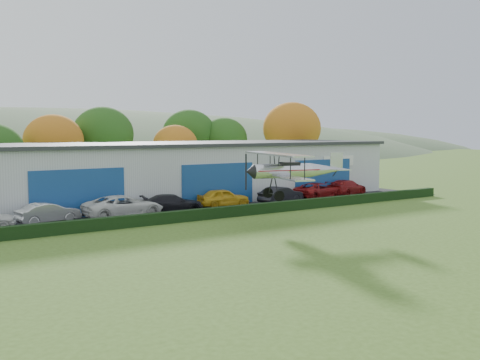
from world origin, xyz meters
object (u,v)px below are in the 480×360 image
biplane (291,169)px  car_4 (223,198)px  hangar (185,170)px  car_6 (318,190)px  car_5 (281,195)px  car_1 (48,213)px  car_7 (346,187)px  car_2 (124,206)px  car_3 (172,203)px

biplane → car_4: bearing=96.7°
hangar → car_6: (10.28, -7.24, -1.87)m
hangar → biplane: (-1.56, -17.79, 1.23)m
hangar → car_5: hangar is taller
hangar → car_1: (-14.52, -7.29, -1.90)m
hangar → car_7: hangar is taller
car_1 → car_5: (19.64, -0.86, 0.03)m
biplane → car_2: bearing=142.2°
car_3 → car_6: 15.49m
car_1 → car_5: car_5 is taller
hangar → car_6: 12.71m
car_2 → car_7: car_2 is taller
hangar → car_7: 16.02m
car_5 → car_7: size_ratio=0.86×
car_3 → car_4: (5.03, 0.59, 0.05)m
hangar → car_3: hangar is taller
car_6 → car_1: bearing=81.0°
car_3 → car_5: 10.33m
car_3 → biplane: 11.19m
car_5 → car_6: (5.16, 0.92, -0.00)m
car_6 → biplane: 16.17m
car_1 → car_2: bearing=-107.0°
car_3 → hangar: bearing=-21.9°
car_2 → car_5: 14.41m
car_2 → car_3: (4.08, 0.23, -0.12)m
car_4 → car_6: (10.45, -0.14, -0.02)m
hangar → biplane: bearing=-95.0°
car_5 → car_4: bearing=67.9°
hangar → car_3: (-5.20, -7.69, -1.90)m
car_2 → car_5: size_ratio=1.32×
car_2 → car_7: bearing=-90.8°
hangar → car_4: size_ratio=9.17×
car_1 → car_4: bearing=-99.3°
car_6 → car_4: bearing=80.1°
hangar → car_3: bearing=-124.1°
car_7 → car_4: bearing=75.6°
hangar → car_6: size_ratio=7.68×
hangar → car_4: (-0.17, -7.10, -1.85)m
car_5 → car_7: bearing=-92.7°
car_2 → car_1: bearing=79.7°
hangar → car_1: 16.36m
car_7 → biplane: (-15.93, -10.97, 3.09)m
hangar → car_7: size_ratio=7.85×
car_5 → car_7: (9.25, 1.33, 0.01)m
car_1 → car_2: (5.23, -0.63, 0.11)m
car_7 → hangar: bearing=49.1°
hangar → car_4: 7.34m
car_5 → car_2: bearing=78.2°
hangar → car_7: bearing=-25.4°
hangar → car_1: bearing=-153.3°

